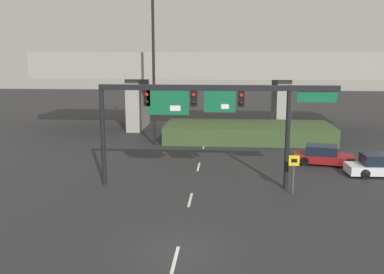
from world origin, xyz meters
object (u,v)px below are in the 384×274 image
(highway_light_pole_near, at_px, (153,40))
(parked_sedan_near_right, at_px, (323,155))
(parked_sedan_mid_right, at_px, (383,166))
(signal_gantry, at_px, (207,106))
(speed_limit_sign, at_px, (294,168))

(highway_light_pole_near, bearing_deg, parked_sedan_near_right, -23.90)
(highway_light_pole_near, relative_size, parked_sedan_near_right, 3.84)
(parked_sedan_mid_right, bearing_deg, parked_sedan_near_right, 135.83)
(parked_sedan_near_right, bearing_deg, signal_gantry, -131.03)
(parked_sedan_near_right, bearing_deg, speed_limit_sign, -101.59)
(speed_limit_sign, distance_m, highway_light_pole_near, 18.36)
(speed_limit_sign, xyz_separation_m, parked_sedan_near_right, (3.18, 7.43, -0.90))
(signal_gantry, xyz_separation_m, speed_limit_sign, (5.03, -1.16, -3.42))
(speed_limit_sign, bearing_deg, signal_gantry, 167.01)
(speed_limit_sign, distance_m, parked_sedan_near_right, 8.14)
(signal_gantry, height_order, speed_limit_sign, signal_gantry)
(parked_sedan_near_right, relative_size, parked_sedan_mid_right, 0.93)
(speed_limit_sign, relative_size, parked_sedan_mid_right, 0.48)
(signal_gantry, relative_size, parked_sedan_mid_right, 2.90)
(speed_limit_sign, height_order, parked_sedan_near_right, speed_limit_sign)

